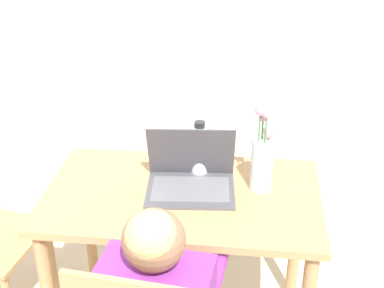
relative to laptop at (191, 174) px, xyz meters
name	(u,v)px	position (x,y,z in m)	size (l,w,h in m)	color
wall_back	(158,6)	(-0.24, 0.72, 0.48)	(6.40, 0.05, 2.50)	silver
dining_table	(182,215)	(-0.03, -0.05, -0.16)	(1.06, 0.63, 0.71)	tan
laptop	(191,174)	(0.00, 0.00, 0.00)	(0.36, 0.29, 0.25)	#4C4C51
flower_vase	(262,159)	(0.27, 0.02, 0.07)	(0.09, 0.09, 0.35)	silver
water_bottle	(199,150)	(0.02, 0.11, 0.05)	(0.07, 0.07, 0.23)	silver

